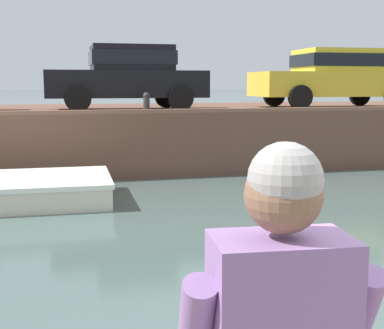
# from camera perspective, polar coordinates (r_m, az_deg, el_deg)

# --- Properties ---
(ground_plane) EXTENTS (400.00, 400.00, 0.00)m
(ground_plane) POSITION_cam_1_polar(r_m,az_deg,el_deg) (7.16, 1.42, -8.05)
(ground_plane) COLOR #4C605B
(far_quay_wall) EXTENTS (60.00, 6.00, 1.43)m
(far_quay_wall) POSITION_cam_1_polar(r_m,az_deg,el_deg) (14.56, -6.88, 3.25)
(far_quay_wall) COLOR brown
(far_quay_wall) RESTS_ON ground
(far_wall_coping) EXTENTS (60.00, 0.24, 0.08)m
(far_wall_coping) POSITION_cam_1_polar(r_m,az_deg,el_deg) (11.66, -5.09, 5.68)
(far_wall_coping) COLOR brown
(far_wall_coping) RESTS_ON far_quay_wall
(car_left_inner_black) EXTENTS (3.82, 1.97, 1.54)m
(car_left_inner_black) POSITION_cam_1_polar(r_m,az_deg,el_deg) (13.30, -6.88, 9.47)
(car_left_inner_black) COLOR black
(car_left_inner_black) RESTS_ON far_quay_wall
(car_centre_yellow) EXTENTS (4.34, 2.15, 1.54)m
(car_centre_yellow) POSITION_cam_1_polar(r_m,az_deg,el_deg) (15.10, 15.05, 9.14)
(car_centre_yellow) COLOR yellow
(car_centre_yellow) RESTS_ON far_quay_wall
(mooring_bollard_mid) EXTENTS (0.15, 0.15, 0.45)m
(mooring_bollard_mid) POSITION_cam_1_polar(r_m,az_deg,el_deg) (11.79, -4.88, 6.69)
(mooring_bollard_mid) COLOR #2D2B28
(mooring_bollard_mid) RESTS_ON far_quay_wall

